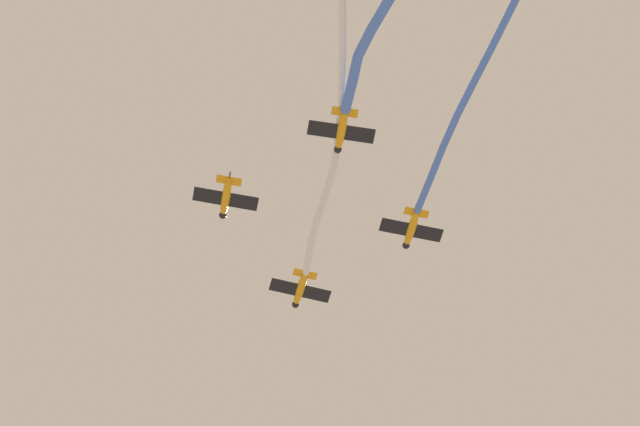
{
  "coord_description": "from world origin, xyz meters",
  "views": [
    {
      "loc": [
        -46.12,
        20.66,
        5.68
      ],
      "look_at": [
        -3.16,
        2.26,
        84.23
      ],
      "focal_mm": 56.37,
      "sensor_mm": 36.0,
      "label": 1
    }
  ],
  "objects_px": {
    "airplane_right_wing": "(411,229)",
    "airplane_lead": "(300,289)",
    "airplane_left_wing": "(226,198)",
    "airplane_slot": "(341,131)"
  },
  "relations": [
    {
      "from": "airplane_left_wing",
      "to": "airplane_lead",
      "type": "bearing_deg",
      "value": -43.95
    },
    {
      "from": "airplane_lead",
      "to": "airplane_slot",
      "type": "relative_size",
      "value": 1.0
    },
    {
      "from": "airplane_lead",
      "to": "airplane_slot",
      "type": "bearing_deg",
      "value": 177.2
    },
    {
      "from": "airplane_left_wing",
      "to": "airplane_right_wing",
      "type": "height_order",
      "value": "airplane_right_wing"
    },
    {
      "from": "airplane_right_wing",
      "to": "airplane_slot",
      "type": "bearing_deg",
      "value": 134.72
    },
    {
      "from": "airplane_left_wing",
      "to": "airplane_slot",
      "type": "distance_m",
      "value": 12.26
    },
    {
      "from": "airplane_right_wing",
      "to": "airplane_lead",
      "type": "bearing_deg",
      "value": 44.71
    },
    {
      "from": "airplane_lead",
      "to": "airplane_right_wing",
      "type": "distance_m",
      "value": 12.26
    },
    {
      "from": "airplane_lead",
      "to": "airplane_right_wing",
      "type": "height_order",
      "value": "airplane_right_wing"
    },
    {
      "from": "airplane_right_wing",
      "to": "airplane_slot",
      "type": "xyz_separation_m",
      "value": [
        -6.89,
        10.12,
        -0.5
      ]
    }
  ]
}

